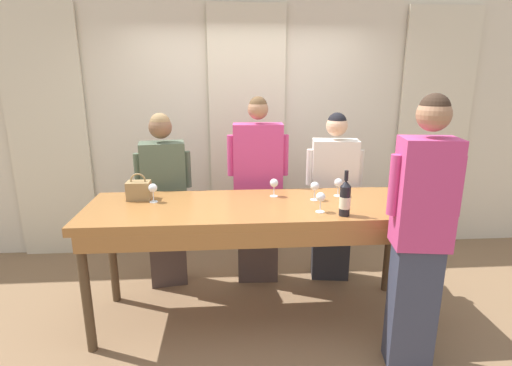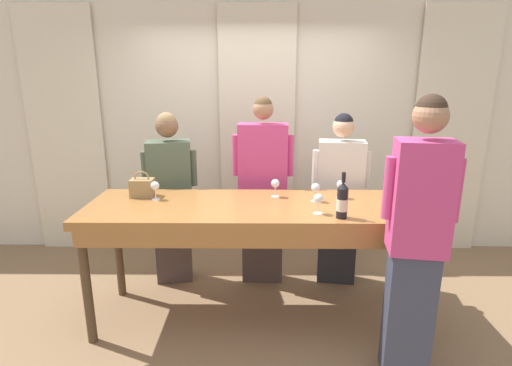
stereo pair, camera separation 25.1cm
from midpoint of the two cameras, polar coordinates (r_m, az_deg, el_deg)
name	(u,v)px [view 1 (the left image)]	position (r m, az deg, el deg)	size (l,w,h in m)	color
ground_plane	(257,316)	(3.57, -2.02, -18.48)	(18.00, 18.00, 0.00)	#846647
wall_back	(247,128)	(4.48, -2.93, 7.79)	(12.00, 0.06, 2.80)	beige
curtain_panel_left	(48,136)	(4.86, -28.88, 5.85)	(0.82, 0.03, 2.69)	beige
curtain_panel_center	(247,134)	(4.42, -2.90, 6.96)	(0.82, 0.03, 2.69)	beige
curtain_panel_right	(433,132)	(4.94, 22.65, 6.70)	(0.82, 0.03, 2.69)	beige
tasting_bar	(257,216)	(3.13, -2.16, -4.77)	(2.65, 0.83, 1.00)	#9E6633
wine_bottle	(345,199)	(2.89, 10.19, -2.25)	(0.08, 0.08, 0.33)	black
handbag	(139,190)	(3.40, -18.45, -0.97)	(0.19, 0.13, 0.22)	#997A4C
wine_glass_front_left	(274,184)	(3.29, 0.42, -0.12)	(0.07, 0.07, 0.15)	white
wine_glass_front_mid	(321,198)	(2.94, 6.82, -2.15)	(0.07, 0.07, 0.15)	white
wine_glass_front_right	(153,189)	(3.28, -16.66, -0.82)	(0.07, 0.07, 0.15)	white
wine_glass_center_left	(338,183)	(3.35, 9.61, -0.08)	(0.07, 0.07, 0.15)	white
wine_glass_center_mid	(393,176)	(3.69, 17.19, 0.88)	(0.07, 0.07, 0.15)	white
wine_glass_center_right	(315,187)	(3.21, 6.20, -0.59)	(0.07, 0.07, 0.15)	white
guest_olive_jacket	(165,200)	(3.85, -14.73, -2.36)	(0.51, 0.30, 1.65)	#473833
guest_pink_top	(258,191)	(3.76, -1.64, -1.15)	(0.57, 0.22, 1.79)	#473833
guest_cream_sweater	(333,197)	(3.88, 9.15, -2.01)	(0.54, 0.29, 1.65)	#28282D
host_pouring	(420,234)	(2.77, 20.01, -6.89)	(0.46, 0.29, 1.87)	#383D51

